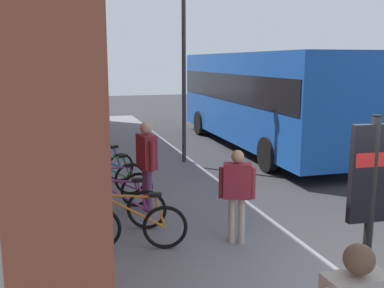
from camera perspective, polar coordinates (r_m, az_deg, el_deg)
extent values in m
plane|color=#2D2D30|center=(11.88, 7.77, -4.57)|extent=(60.00, 60.00, 0.00)
cube|color=slate|center=(12.96, -7.12, -3.00)|extent=(24.00, 3.50, 0.12)
cube|color=brown|center=(13.44, -17.03, 11.96)|extent=(22.00, 0.60, 7.03)
cube|color=black|center=(6.48, -14.00, 4.19)|extent=(0.90, 0.06, 1.60)
cube|color=black|center=(9.97, -14.95, 6.29)|extent=(0.90, 0.06, 1.60)
cube|color=black|center=(13.46, -15.40, 7.29)|extent=(0.90, 0.06, 1.60)
torus|color=black|center=(7.31, -11.88, -10.55)|extent=(0.23, 0.71, 0.72)
torus|color=black|center=(7.22, -3.47, -10.60)|extent=(0.23, 0.71, 0.72)
cylinder|color=orange|center=(7.15, -7.56, -8.55)|extent=(0.28, 1.00, 0.58)
cylinder|color=orange|center=(7.08, -8.21, -6.63)|extent=(0.24, 0.84, 0.09)
cylinder|color=orange|center=(7.13, -4.11, -8.73)|extent=(0.08, 0.19, 0.51)
cube|color=black|center=(7.04, -4.75, -6.51)|extent=(0.14, 0.22, 0.06)
cylinder|color=orange|center=(7.11, -11.66, -6.03)|extent=(0.47, 0.14, 0.02)
torus|color=black|center=(8.28, -13.10, -8.04)|extent=(0.30, 0.70, 0.72)
torus|color=black|center=(8.05, -5.84, -8.35)|extent=(0.30, 0.70, 0.72)
cylinder|color=#8C338C|center=(8.06, -9.41, -6.37)|extent=(0.38, 0.97, 0.58)
cylinder|color=#8C338C|center=(8.01, -9.99, -4.64)|extent=(0.32, 0.81, 0.09)
cylinder|color=#8C338C|center=(7.99, -6.41, -6.64)|extent=(0.10, 0.19, 0.51)
cube|color=black|center=(7.92, -6.99, -4.62)|extent=(0.16, 0.22, 0.06)
cylinder|color=#8C338C|center=(8.10, -12.94, -4.03)|extent=(0.46, 0.19, 0.02)
torus|color=black|center=(8.92, -13.25, -6.69)|extent=(0.24, 0.71, 0.72)
torus|color=black|center=(9.28, -7.05, -5.81)|extent=(0.24, 0.71, 0.72)
cylinder|color=#8C338C|center=(9.02, -9.99, -4.56)|extent=(0.30, 0.99, 0.58)
cylinder|color=#8C338C|center=(8.93, -10.49, -3.07)|extent=(0.25, 0.83, 0.09)
cylinder|color=#8C338C|center=(9.18, -7.51, -4.38)|extent=(0.08, 0.19, 0.51)
cube|color=black|center=(9.08, -7.99, -2.67)|extent=(0.15, 0.22, 0.06)
cylinder|color=#8C338C|center=(8.78, -13.10, -2.91)|extent=(0.47, 0.15, 0.02)
torus|color=black|center=(10.04, -13.85, -4.78)|extent=(0.08, 0.72, 0.72)
torus|color=black|center=(10.10, -7.87, -4.46)|extent=(0.08, 0.72, 0.72)
cylinder|color=#267F3F|center=(9.99, -10.76, -3.10)|extent=(0.06, 1.02, 0.58)
cylinder|color=#267F3F|center=(9.93, -11.24, -1.72)|extent=(0.06, 0.85, 0.09)
cylinder|color=#267F3F|center=(10.03, -8.33, -3.11)|extent=(0.04, 0.19, 0.51)
cube|color=black|center=(9.96, -8.81, -1.51)|extent=(0.10, 0.20, 0.06)
cylinder|color=#267F3F|center=(9.90, -13.71, -1.41)|extent=(0.48, 0.04, 0.02)
torus|color=black|center=(10.83, -14.22, -3.66)|extent=(0.28, 0.70, 0.72)
torus|color=black|center=(11.22, -9.18, -2.98)|extent=(0.28, 0.70, 0.72)
cylinder|color=#1E4CA5|center=(10.96, -11.59, -1.91)|extent=(0.34, 0.98, 0.58)
cylinder|color=#1E4CA5|center=(10.88, -12.00, -0.67)|extent=(0.29, 0.82, 0.09)
cylinder|color=#1E4CA5|center=(11.13, -9.56, -1.78)|extent=(0.09, 0.19, 0.51)
cube|color=black|center=(11.04, -9.96, -0.36)|extent=(0.16, 0.22, 0.06)
cylinder|color=#1E4CA5|center=(10.72, -14.11, -0.52)|extent=(0.46, 0.17, 0.02)
cylinder|color=black|center=(5.43, 21.74, -9.18)|extent=(0.10, 0.10, 2.40)
cube|color=black|center=(5.28, 22.15, -3.54)|extent=(0.11, 0.55, 1.10)
cube|color=red|center=(5.24, 22.28, -1.79)|extent=(0.12, 0.50, 0.16)
cube|color=#1951B2|center=(15.99, 8.63, 6.04)|extent=(10.54, 2.65, 3.00)
cube|color=black|center=(15.96, 8.67, 7.33)|extent=(10.33, 2.69, 0.90)
cylinder|color=black|center=(13.84, 18.74, -0.75)|extent=(1.00, 0.26, 1.00)
cylinder|color=black|center=(12.65, 9.71, -1.36)|extent=(1.00, 0.26, 1.00)
cylinder|color=black|center=(19.67, 7.72, 2.94)|extent=(1.00, 0.26, 1.00)
cylinder|color=black|center=(18.85, 0.99, 2.71)|extent=(1.00, 0.26, 1.00)
cylinder|color=#B2A599|center=(7.46, 5.09, -9.70)|extent=(0.11, 0.11, 0.77)
cylinder|color=#B2A599|center=(7.46, 6.34, -9.71)|extent=(0.11, 0.11, 0.77)
cube|color=maroon|center=(7.26, 5.81, -4.71)|extent=(0.37, 0.50, 0.58)
sphere|color=tan|center=(7.16, 5.87, -1.59)|extent=(0.21, 0.21, 0.21)
cylinder|color=maroon|center=(7.27, 3.79, -4.96)|extent=(0.09, 0.09, 0.51)
cylinder|color=maroon|center=(7.28, 7.82, -5.02)|extent=(0.09, 0.09, 0.51)
cylinder|color=#723F72|center=(8.88, -5.54, -5.96)|extent=(0.13, 0.13, 0.89)
cylinder|color=#723F72|center=(9.05, -5.97, -5.66)|extent=(0.13, 0.13, 0.89)
cube|color=maroon|center=(8.78, -5.85, -0.95)|extent=(0.56, 0.35, 0.66)
sphere|color=#D8AD8C|center=(8.70, -5.90, 2.05)|extent=(0.24, 0.24, 0.24)
cylinder|color=maroon|center=(8.53, -5.14, -1.58)|extent=(0.10, 0.10, 0.59)
cylinder|color=maroon|center=(9.05, -6.51, -0.89)|extent=(0.10, 0.10, 0.59)
sphere|color=brown|center=(3.47, 20.63, -13.65)|extent=(0.23, 0.23, 0.23)
cylinder|color=#333338|center=(13.00, -1.06, 9.14)|extent=(0.12, 0.12, 5.28)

